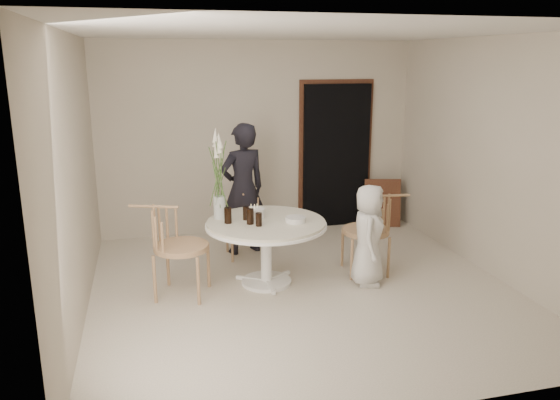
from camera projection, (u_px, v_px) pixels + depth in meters
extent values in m
plane|color=silver|center=(303.00, 289.00, 5.99)|extent=(4.50, 4.50, 0.00)
plane|color=silver|center=(305.00, 32.00, 5.31)|extent=(4.50, 4.50, 0.00)
plane|color=beige|center=(259.00, 138.00, 7.76)|extent=(4.50, 0.00, 4.50)
plane|color=beige|center=(403.00, 234.00, 3.53)|extent=(4.50, 0.00, 4.50)
plane|color=beige|center=(74.00, 179.00, 5.11)|extent=(0.00, 4.50, 4.50)
plane|color=beige|center=(494.00, 159.00, 6.18)|extent=(0.00, 4.50, 4.50)
cube|color=black|center=(336.00, 156.00, 8.05)|extent=(1.00, 0.10, 2.10)
cube|color=brown|center=(335.00, 152.00, 8.07)|extent=(1.12, 0.03, 2.22)
cylinder|color=white|center=(266.00, 281.00, 6.13)|extent=(0.56, 0.56, 0.04)
cylinder|color=white|center=(266.00, 254.00, 6.05)|extent=(0.12, 0.12, 0.65)
cylinder|color=white|center=(266.00, 225.00, 5.97)|extent=(1.33, 1.33, 0.03)
cylinder|color=beige|center=(266.00, 223.00, 5.96)|extent=(1.30, 1.30, 0.04)
cube|color=brown|center=(382.00, 203.00, 8.16)|extent=(0.56, 0.29, 0.71)
cylinder|color=tan|center=(232.00, 246.00, 6.72)|extent=(0.03, 0.03, 0.43)
cylinder|color=tan|center=(262.00, 243.00, 6.81)|extent=(0.03, 0.03, 0.43)
cylinder|color=tan|center=(227.00, 236.00, 7.07)|extent=(0.03, 0.03, 0.43)
cylinder|color=tan|center=(256.00, 234.00, 7.17)|extent=(0.03, 0.03, 0.43)
cylinder|color=tan|center=(244.00, 222.00, 6.89)|extent=(0.47, 0.47, 0.05)
cylinder|color=tan|center=(342.00, 247.00, 6.58)|extent=(0.03, 0.03, 0.49)
cylinder|color=tan|center=(352.00, 260.00, 6.17)|extent=(0.03, 0.03, 0.49)
cylinder|color=tan|center=(377.00, 245.00, 6.64)|extent=(0.03, 0.03, 0.49)
cylinder|color=tan|center=(389.00, 258.00, 6.22)|extent=(0.03, 0.03, 0.49)
cylinder|color=tan|center=(366.00, 231.00, 6.34)|extent=(0.54, 0.54, 0.05)
cylinder|color=tan|center=(198.00, 281.00, 5.54)|extent=(0.03, 0.03, 0.51)
cylinder|color=tan|center=(208.00, 265.00, 5.98)|extent=(0.03, 0.03, 0.51)
cylinder|color=tan|center=(155.00, 280.00, 5.58)|extent=(0.03, 0.03, 0.51)
cylinder|color=tan|center=(168.00, 263.00, 6.02)|extent=(0.03, 0.03, 0.51)
cylinder|color=tan|center=(181.00, 247.00, 5.71)|extent=(0.57, 0.57, 0.06)
imported|color=black|center=(243.00, 189.00, 6.93)|extent=(0.71, 0.57, 1.68)
imported|color=silver|center=(368.00, 235.00, 6.00)|extent=(0.54, 0.65, 1.13)
cylinder|color=white|center=(255.00, 213.00, 6.06)|extent=(0.22, 0.22, 0.11)
cylinder|color=beige|center=(254.00, 206.00, 6.04)|extent=(0.01, 0.01, 0.05)
cylinder|color=beige|center=(257.00, 206.00, 6.07)|extent=(0.01, 0.01, 0.05)
cylinder|color=beige|center=(251.00, 206.00, 6.05)|extent=(0.01, 0.01, 0.05)
cylinder|color=black|center=(259.00, 219.00, 5.76)|extent=(0.08, 0.08, 0.14)
cylinder|color=black|center=(250.00, 216.00, 5.83)|extent=(0.09, 0.09, 0.17)
cylinder|color=black|center=(228.00, 215.00, 5.86)|extent=(0.10, 0.10, 0.17)
cylinder|color=black|center=(246.00, 213.00, 5.98)|extent=(0.07, 0.07, 0.15)
cylinder|color=silver|center=(296.00, 220.00, 5.91)|extent=(0.23, 0.23, 0.06)
cylinder|color=#BAC4BE|center=(220.00, 207.00, 6.03)|extent=(0.14, 0.14, 0.25)
cylinder|color=#3F6129|center=(221.00, 179.00, 5.96)|extent=(0.01, 0.01, 0.63)
cone|color=#F1E8CF|center=(221.00, 150.00, 5.88)|extent=(0.06, 0.06, 0.16)
cylinder|color=#3F6129|center=(220.00, 176.00, 5.97)|extent=(0.01, 0.01, 0.69)
cone|color=#F1E8CF|center=(219.00, 145.00, 5.88)|extent=(0.06, 0.06, 0.16)
cylinder|color=#3F6129|center=(218.00, 174.00, 5.96)|extent=(0.01, 0.01, 0.74)
cone|color=#F1E8CF|center=(217.00, 140.00, 5.87)|extent=(0.06, 0.06, 0.16)
cylinder|color=#3F6129|center=(216.00, 172.00, 5.94)|extent=(0.01, 0.01, 0.80)
cone|color=#F1E8CF|center=(215.00, 135.00, 5.84)|extent=(0.06, 0.06, 0.16)
cylinder|color=#3F6129|center=(217.00, 179.00, 5.94)|extent=(0.01, 0.01, 0.63)
cone|color=#F1E8CF|center=(216.00, 151.00, 5.86)|extent=(0.06, 0.06, 0.16)
cylinder|color=#3F6129|center=(218.00, 177.00, 5.92)|extent=(0.01, 0.01, 0.69)
cone|color=#F1E8CF|center=(217.00, 146.00, 5.83)|extent=(0.06, 0.06, 0.16)
cylinder|color=#3F6129|center=(220.00, 175.00, 5.92)|extent=(0.01, 0.01, 0.74)
cone|color=#F1E8CF|center=(219.00, 141.00, 5.83)|extent=(0.06, 0.06, 0.16)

